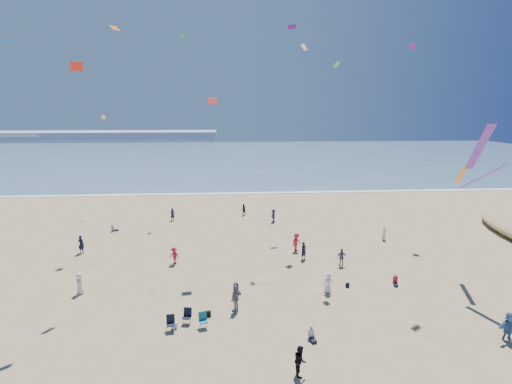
{
  "coord_description": "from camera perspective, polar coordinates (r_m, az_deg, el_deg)",
  "views": [
    {
      "loc": [
        0.11,
        -18.27,
        13.55
      ],
      "look_at": [
        2.0,
        8.0,
        8.01
      ],
      "focal_mm": 28.0,
      "sensor_mm": 36.0,
      "label": 1
    }
  ],
  "objects": [
    {
      "name": "chair_cluster",
      "position": [
        26.67,
        -9.82,
        -17.62
      ],
      "size": [
        2.71,
        1.5,
        1.0
      ],
      "color": "black",
      "rests_on": "ground"
    },
    {
      "name": "headland_far",
      "position": [
        197.99,
        -21.99,
        7.57
      ],
      "size": [
        110.0,
        20.0,
        3.2
      ],
      "primitive_type": "cube",
      "color": "#7A8EA8",
      "rests_on": "ground"
    },
    {
      "name": "navy_bag",
      "position": [
        32.41,
        12.94,
        -12.83
      ],
      "size": [
        0.28,
        0.18,
        0.34
      ],
      "primitive_type": "cube",
      "color": "black",
      "rests_on": "ground"
    },
    {
      "name": "seated_group",
      "position": [
        29.86,
        1.55,
        -14.22
      ],
      "size": [
        26.89,
        33.14,
        0.84
      ],
      "color": "silver",
      "rests_on": "ground"
    },
    {
      "name": "ground",
      "position": [
        22.75,
        -3.94,
        -24.72
      ],
      "size": [
        220.0,
        220.0,
        0.0
      ],
      "primitive_type": "plane",
      "color": "tan",
      "rests_on": "ground"
    },
    {
      "name": "surf_line",
      "position": [
        64.7,
        -4.13,
        -0.21
      ],
      "size": [
        220.0,
        1.2,
        0.08
      ],
      "primitive_type": "cube",
      "color": "white",
      "rests_on": "ground"
    },
    {
      "name": "standing_flyers",
      "position": [
        33.49,
        1.1,
        -10.44
      ],
      "size": [
        31.73,
        36.24,
        1.91
      ],
      "color": "white",
      "rests_on": "ground"
    },
    {
      "name": "ocean",
      "position": [
        114.07,
        -4.16,
        5.04
      ],
      "size": [
        220.0,
        100.0,
        0.06
      ],
      "primitive_type": "cube",
      "color": "#476B84",
      "rests_on": "ground"
    },
    {
      "name": "white_tote",
      "position": [
        26.88,
        -11.56,
        -18.16
      ],
      "size": [
        0.35,
        0.2,
        0.4
      ],
      "primitive_type": "cube",
      "color": "silver",
      "rests_on": "ground"
    },
    {
      "name": "black_backpack",
      "position": [
        27.87,
        -6.77,
        -16.87
      ],
      "size": [
        0.3,
        0.22,
        0.38
      ],
      "primitive_type": "cube",
      "color": "black",
      "rests_on": "ground"
    },
    {
      "name": "kites_aloft",
      "position": [
        33.34,
        12.43,
        15.64
      ],
      "size": [
        41.3,
        39.22,
        25.52
      ],
      "color": "#7C1B93",
      "rests_on": "ground"
    }
  ]
}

